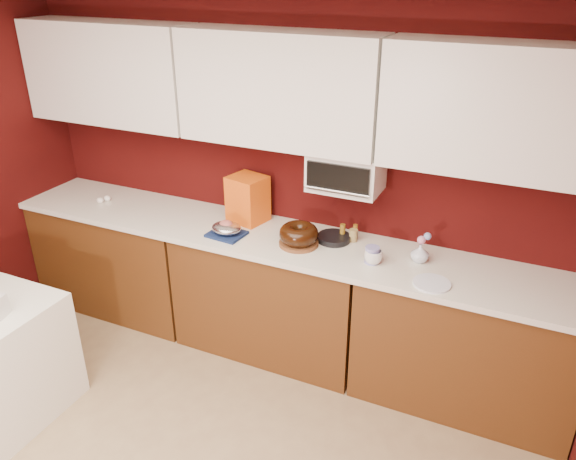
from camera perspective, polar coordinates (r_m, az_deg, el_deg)
The scene contains 29 objects.
wall_back at distance 3.90m, azimuth 0.29°, elevation 5.89°, with size 4.00×0.02×2.50m, color #3C0908.
base_cabinet_left at distance 4.67m, azimuth -16.45°, elevation -2.70°, with size 1.31×0.58×0.86m, color #552D11.
base_cabinet_center at distance 4.01m, azimuth -1.58°, elevation -6.62°, with size 1.31×0.58×0.86m, color #552D11.
base_cabinet_right at distance 3.71m, azimuth 17.59°, elevation -10.91°, with size 1.31×0.58×0.86m, color #552D11.
countertop at distance 3.78m, azimuth -1.66°, elevation -0.85°, with size 4.00×0.62×0.04m, color silver.
upper_cabinet_left at distance 4.32m, azimuth -17.59°, elevation 14.97°, with size 1.31×0.33×0.70m, color white.
upper_cabinet_center at distance 3.59m, azimuth -0.81°, elevation 14.11°, with size 1.31×0.33×0.70m, color white.
upper_cabinet_right at distance 3.26m, azimuth 21.32°, elevation 11.20°, with size 1.31×0.33×0.70m, color white.
toaster_oven at distance 3.57m, azimuth 5.95°, elevation 6.00°, with size 0.45×0.30×0.25m, color white.
toaster_oven_door at distance 3.43m, azimuth 5.06°, elevation 5.18°, with size 0.40×0.02×0.18m, color black.
toaster_oven_handle at distance 3.44m, azimuth 4.93°, elevation 3.94°, with size 0.02×0.02×0.42m, color silver.
cake_base at distance 3.65m, azimuth 1.10°, elevation -1.36°, with size 0.26×0.26×0.02m, color brown.
bundt_cake at distance 3.62m, azimuth 1.11°, elevation -0.40°, with size 0.26×0.26×0.10m, color black.
navy_towel at distance 3.80m, azimuth -6.25°, elevation -0.42°, with size 0.24×0.20×0.02m, color #14234D.
foil_ham_nest at distance 3.78m, azimuth -6.28°, elevation 0.21°, with size 0.21×0.17×0.08m, color silver.
roasted_ham at distance 3.77m, azimuth -6.30°, elevation 0.55°, with size 0.10×0.08×0.06m, color #C26259.
pandoro_box at distance 3.94m, azimuth -4.11°, elevation 3.18°, with size 0.24×0.22×0.33m, color red.
dark_pan at distance 3.71m, azimuth 4.68°, elevation -0.82°, with size 0.22×0.22×0.04m, color black.
coffee_mug at distance 3.45m, azimuth 8.67°, elevation -2.58°, with size 0.10×0.10×0.11m, color silver.
blue_jar at distance 3.46m, azimuth 8.53°, elevation -2.51°, with size 0.09×0.09×0.11m, color #211C9A.
flower_vase at distance 3.52m, azimuth 13.27°, elevation -2.18°, with size 0.09×0.09×0.13m, color silver.
flower_pink at distance 3.48m, azimuth 13.40°, elevation -0.99°, with size 0.05×0.05×0.05m, color pink.
flower_blue at distance 3.49m, azimuth 13.99°, elevation -0.62°, with size 0.05×0.05×0.05m, color #7E8FCA.
china_plate at distance 3.32m, azimuth 14.40°, elevation -5.28°, with size 0.22×0.22×0.01m, color white.
amber_bottle at distance 3.73m, azimuth 5.56°, elevation -0.16°, with size 0.04×0.04×0.10m, color #845E18.
paper_cup at distance 3.71m, azimuth 6.65°, elevation -0.54°, with size 0.06×0.06×0.08m, color olive.
egg_left at distance 4.51m, azimuth -18.55°, elevation 2.87°, with size 0.06×0.04×0.04m, color white.
egg_right at distance 4.53m, azimuth -17.89°, elevation 3.09°, with size 0.06×0.04×0.04m, color white.
amber_bottle_tall at distance 3.74m, azimuth 6.84°, elevation -0.18°, with size 0.03×0.03×0.10m, color brown.
Camera 1 is at (1.51, -1.09, 2.58)m, focal length 35.00 mm.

